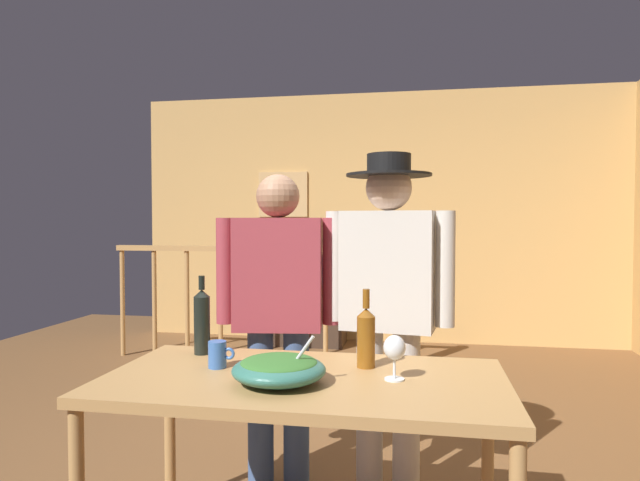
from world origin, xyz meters
TOP-DOWN VIEW (x-y plane):
  - ground_plane at (0.00, 0.00)m, footprint 8.19×8.19m
  - back_wall at (0.00, 3.15)m, footprint 5.30×0.10m
  - framed_picture at (-1.05, 3.09)m, footprint 0.56×0.03m
  - stair_railing at (-0.66, 1.99)m, footprint 2.79×0.10m
  - tv_console at (-0.76, 2.80)m, footprint 0.90×0.40m
  - flat_screen_tv at (-0.76, 2.77)m, footprint 0.59×0.12m
  - serving_table at (0.05, -0.98)m, footprint 1.49×0.78m
  - salad_bowl at (-0.02, -1.08)m, footprint 0.34×0.34m
  - wine_glass at (0.38, -0.97)m, footprint 0.08×0.08m
  - wine_bottle_dark at (-0.46, -0.72)m, footprint 0.07×0.07m
  - wine_bottle_amber at (0.26, -0.81)m, footprint 0.07×0.07m
  - mug_blue at (-0.31, -0.92)m, footprint 0.11×0.07m
  - person_standing_left at (-0.23, -0.31)m, footprint 0.62×0.28m
  - person_standing_right at (0.32, -0.31)m, footprint 0.62×0.41m

SIDE VIEW (x-z plane):
  - ground_plane at x=0.00m, z-range 0.00..0.00m
  - tv_console at x=-0.76m, z-range 0.00..0.51m
  - stair_railing at x=-0.66m, z-range 0.10..1.24m
  - serving_table at x=0.05m, z-range 0.30..1.05m
  - flat_screen_tv at x=-0.76m, z-range 0.55..1.01m
  - mug_blue at x=-0.31m, z-range 0.75..0.85m
  - salad_bowl at x=-0.02m, z-range 0.71..0.89m
  - wine_glass at x=0.38m, z-range 0.78..0.94m
  - wine_bottle_amber at x=0.26m, z-range 0.72..1.03m
  - wine_bottle_dark at x=-0.46m, z-range 0.72..1.06m
  - person_standing_left at x=-0.23m, z-range 0.14..1.70m
  - person_standing_right at x=0.32m, z-range 0.16..1.81m
  - back_wall at x=0.00m, z-range 0.00..2.72m
  - framed_picture at x=-1.05m, z-range 1.37..1.87m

